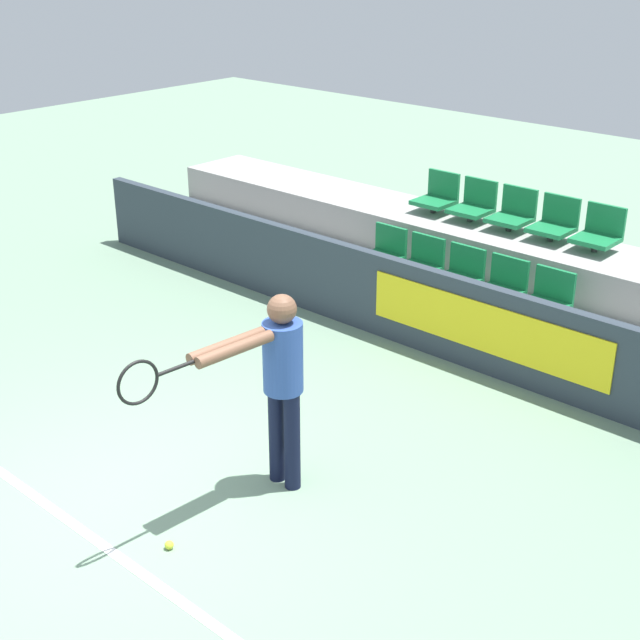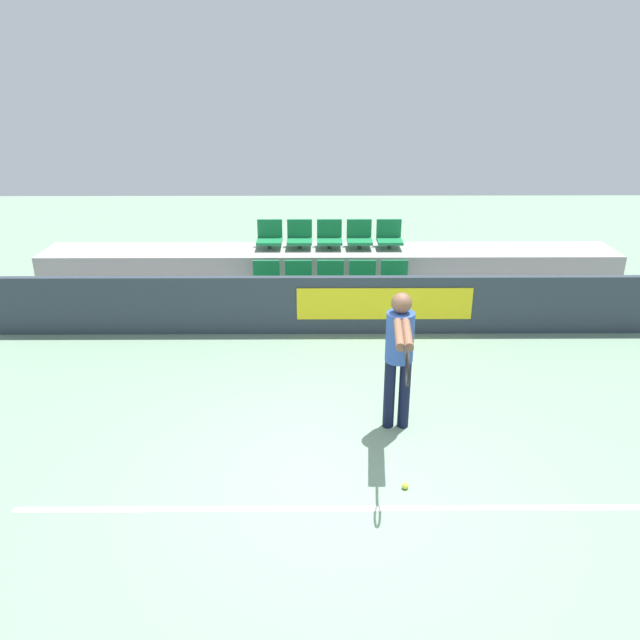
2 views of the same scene
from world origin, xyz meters
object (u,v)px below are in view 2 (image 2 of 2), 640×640
(stadium_chair_5, at_px, (270,237))
(stadium_chair_6, at_px, (300,237))
(stadium_chair_1, at_px, (298,279))
(stadium_chair_4, at_px, (395,279))
(stadium_chair_0, at_px, (266,279))
(tennis_ball, at_px, (405,486))
(stadium_chair_8, at_px, (359,237))
(stadium_chair_9, at_px, (389,237))
(tennis_player, at_px, (400,349))
(stadium_chair_2, at_px, (331,279))
(stadium_chair_3, at_px, (363,279))
(stadium_chair_7, at_px, (329,237))

(stadium_chair_5, distance_m, stadium_chair_6, 0.53)
(stadium_chair_1, bearing_deg, stadium_chair_4, 0.00)
(stadium_chair_0, bearing_deg, stadium_chair_5, 90.00)
(tennis_ball, bearing_deg, stadium_chair_4, 84.85)
(stadium_chair_0, bearing_deg, stadium_chair_8, 32.88)
(stadium_chair_8, bearing_deg, stadium_chair_9, 0.00)
(stadium_chair_4, relative_size, tennis_player, 0.29)
(stadium_chair_4, relative_size, stadium_chair_6, 1.00)
(stadium_chair_2, relative_size, tennis_player, 0.29)
(tennis_player, xyz_separation_m, tennis_ball, (-0.03, -1.09, -0.99))
(stadium_chair_3, bearing_deg, tennis_ball, -88.62)
(stadium_chair_2, bearing_deg, tennis_ball, -82.13)
(stadium_chair_3, xyz_separation_m, stadium_chair_4, (0.53, 0.00, 0.00))
(stadium_chair_5, relative_size, stadium_chair_6, 1.00)
(stadium_chair_1, relative_size, stadium_chair_7, 1.00)
(stadium_chair_1, bearing_deg, stadium_chair_5, 117.28)
(stadium_chair_5, relative_size, tennis_ball, 7.31)
(stadium_chair_5, xyz_separation_m, stadium_chair_7, (1.06, 0.00, 0.00))
(stadium_chair_5, relative_size, stadium_chair_8, 1.00)
(stadium_chair_1, height_order, tennis_player, tennis_player)
(stadium_chair_9, bearing_deg, stadium_chair_5, 180.00)
(stadium_chair_2, height_order, stadium_chair_6, stadium_chair_6)
(stadium_chair_1, distance_m, tennis_ball, 4.84)
(stadium_chair_0, xyz_separation_m, stadium_chair_1, (0.53, 0.00, 0.00))
(stadium_chair_2, relative_size, stadium_chair_3, 1.00)
(stadium_chair_1, xyz_separation_m, stadium_chair_4, (1.60, 0.00, 0.00))
(stadium_chair_0, relative_size, stadium_chair_7, 1.00)
(stadium_chair_3, distance_m, stadium_chair_6, 1.55)
(tennis_player, bearing_deg, stadium_chair_4, 88.33)
(stadium_chair_7, distance_m, stadium_chair_8, 0.53)
(stadium_chair_1, bearing_deg, stadium_chair_7, 62.72)
(stadium_chair_2, bearing_deg, stadium_chair_0, 180.00)
(stadium_chair_2, xyz_separation_m, stadium_chair_8, (0.53, 1.03, 0.45))
(stadium_chair_9, xyz_separation_m, tennis_ball, (-0.42, -5.69, -1.06))
(stadium_chair_2, height_order, tennis_player, tennis_player)
(stadium_chair_1, bearing_deg, stadium_chair_2, 0.00)
(stadium_chair_7, relative_size, stadium_chair_9, 1.00)
(stadium_chair_2, bearing_deg, stadium_chair_5, 135.89)
(stadium_chair_4, bearing_deg, stadium_chair_9, 90.00)
(stadium_chair_1, height_order, stadium_chair_2, same)
(stadium_chair_5, bearing_deg, stadium_chair_0, -90.00)
(stadium_chair_3, distance_m, stadium_chair_5, 1.95)
(stadium_chair_0, height_order, stadium_chair_9, stadium_chair_9)
(stadium_chair_0, distance_m, stadium_chair_9, 2.41)
(stadium_chair_7, bearing_deg, stadium_chair_6, 180.00)
(stadium_chair_3, relative_size, stadium_chair_4, 1.00)
(stadium_chair_8, height_order, tennis_ball, stadium_chair_8)
(stadium_chair_4, xyz_separation_m, tennis_player, (-0.39, -3.57, 0.37))
(stadium_chair_9, bearing_deg, tennis_player, -94.81)
(stadium_chair_0, xyz_separation_m, tennis_ball, (1.71, -4.66, -0.62))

